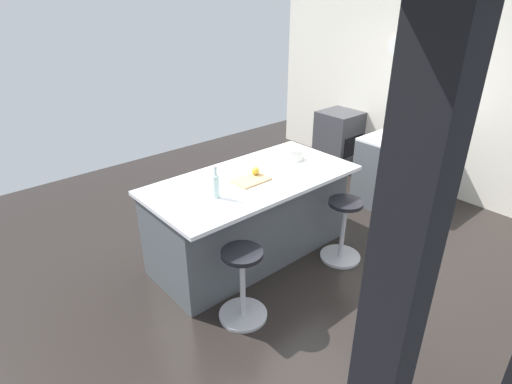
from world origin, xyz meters
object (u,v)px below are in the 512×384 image
object	(u,v)px
stool_middle	(243,287)
cutting_board	(251,180)
kitchen_island	(250,216)
oven_range	(338,139)
water_bottle	(216,185)
stool_by_window	(343,232)
fruit_bowl	(296,156)
apple_yellow	(256,171)

from	to	relation	value
stool_middle	cutting_board	xyz separation A→B (m)	(-0.64, -0.63, 0.62)
kitchen_island	cutting_board	world-z (taller)	cutting_board
oven_range	cutting_board	distance (m)	3.09
kitchen_island	water_bottle	xyz separation A→B (m)	(0.54, 0.16, 0.59)
kitchen_island	oven_range	bearing A→B (deg)	-159.42
stool_by_window	water_bottle	world-z (taller)	water_bottle
oven_range	stool_by_window	xyz separation A→B (m)	(2.08, 1.76, -0.12)
stool_by_window	fruit_bowl	distance (m)	0.98
stool_by_window	apple_yellow	xyz separation A→B (m)	(0.64, -0.68, 0.67)
fruit_bowl	oven_range	bearing A→B (deg)	-153.72
kitchen_island	fruit_bowl	xyz separation A→B (m)	(-0.69, -0.01, 0.51)
fruit_bowl	stool_by_window	bearing A→B (deg)	89.90
kitchen_island	water_bottle	distance (m)	0.81
oven_range	stool_middle	xyz separation A→B (m)	(3.47, 1.76, -0.12)
stool_by_window	cutting_board	world-z (taller)	cutting_board
water_bottle	fruit_bowl	distance (m)	1.24
stool_middle	cutting_board	size ratio (longest dim) A/B	1.96
cutting_board	apple_yellow	size ratio (longest dim) A/B	4.23
oven_range	apple_yellow	world-z (taller)	apple_yellow
cutting_board	water_bottle	bearing A→B (deg)	8.13
stool_by_window	cutting_board	xyz separation A→B (m)	(0.75, -0.63, 0.62)
apple_yellow	fruit_bowl	size ratio (longest dim) A/B	0.47
stool_middle	water_bottle	bearing A→B (deg)	-105.72
cutting_board	apple_yellow	distance (m)	0.13
stool_middle	fruit_bowl	xyz separation A→B (m)	(-1.39, -0.73, 0.65)
apple_yellow	water_bottle	distance (m)	0.60
oven_range	stool_by_window	bearing A→B (deg)	40.20
stool_by_window	stool_middle	size ratio (longest dim) A/B	1.00
fruit_bowl	cutting_board	bearing A→B (deg)	8.03
stool_by_window	water_bottle	bearing A→B (deg)	-24.46
apple_yellow	fruit_bowl	world-z (taller)	apple_yellow
stool_by_window	stool_middle	bearing A→B (deg)	0.00
fruit_bowl	stool_middle	bearing A→B (deg)	27.86
kitchen_island	water_bottle	size ratio (longest dim) A/B	7.01
stool_middle	water_bottle	world-z (taller)	water_bottle
stool_middle	fruit_bowl	size ratio (longest dim) A/B	3.88
stool_by_window	apple_yellow	world-z (taller)	apple_yellow
oven_range	kitchen_island	world-z (taller)	kitchen_island
cutting_board	apple_yellow	xyz separation A→B (m)	(-0.11, -0.06, 0.05)
water_bottle	stool_by_window	bearing A→B (deg)	155.54
stool_middle	fruit_bowl	world-z (taller)	fruit_bowl
oven_range	kitchen_island	distance (m)	2.97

